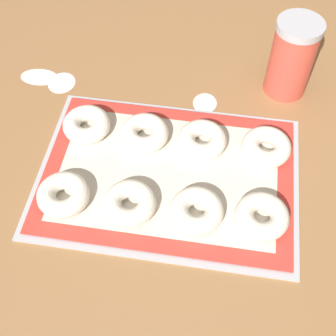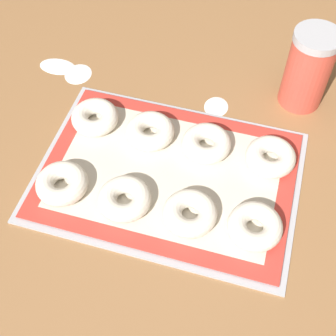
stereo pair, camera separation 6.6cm
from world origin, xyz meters
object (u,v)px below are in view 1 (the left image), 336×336
bagel_front_mid_left (130,203)px  bagel_front_mid_right (197,210)px  bagel_back_far_right (266,147)px  bagel_back_far_left (87,125)px  bagel_front_far_left (63,195)px  bagel_back_mid_right (202,140)px  flour_canister (292,58)px  baking_tray (168,175)px  bagel_back_mid_left (145,133)px  bagel_front_far_right (262,216)px

bagel_front_mid_left → bagel_front_mid_right: size_ratio=1.00×
bagel_back_far_right → bagel_back_far_left: bearing=179.8°
bagel_front_far_left → bagel_front_mid_right: (0.25, 0.00, 0.00)m
bagel_front_mid_left → bagel_back_mid_right: (0.11, 0.17, 0.00)m
bagel_back_far_left → flour_canister: 0.45m
bagel_back_far_left → flour_canister: (0.40, 0.20, 0.06)m
baking_tray → bagel_front_mid_left: bearing=-122.7°
bagel_front_mid_right → bagel_back_mid_right: (-0.01, 0.16, 0.00)m
flour_canister → bagel_back_far_left: bearing=-153.8°
bagel_front_far_left → bagel_back_far_left: bearing=90.4°
bagel_back_mid_left → flour_canister: flour_canister is taller
bagel_front_mid_left → baking_tray: bearing=57.3°
bagel_back_far_left → bagel_back_mid_right: same height
bagel_back_mid_left → bagel_back_far_right: size_ratio=1.00×
baking_tray → bagel_back_mid_left: bearing=127.3°
bagel_front_mid_left → bagel_back_mid_right: same height
bagel_front_far_left → bagel_back_far_right: size_ratio=1.00×
bagel_back_mid_right → flour_canister: (0.16, 0.20, 0.06)m
bagel_back_mid_left → flour_canister: (0.28, 0.20, 0.06)m
bagel_front_far_right → flour_canister: flour_canister is taller
bagel_front_far_right → flour_canister: (0.04, 0.36, 0.06)m
bagel_front_mid_left → bagel_back_mid_left: 0.17m
bagel_front_far_left → bagel_front_mid_left: size_ratio=1.00×
bagel_front_far_left → flour_canister: bearing=42.7°
bagel_front_mid_right → flour_canister: flour_canister is taller
bagel_back_mid_left → bagel_front_mid_left: bearing=-88.9°
bagel_front_far_left → baking_tray: bearing=26.3°
baking_tray → bagel_front_far_left: (-0.18, -0.09, 0.02)m
bagel_front_far_left → bagel_back_mid_right: same height
bagel_back_mid_left → flour_canister: size_ratio=0.55×
bagel_front_far_left → bagel_back_mid_right: size_ratio=1.00×
bagel_front_mid_left → flour_canister: 0.47m
bagel_front_far_right → bagel_back_mid_right: 0.20m
bagel_front_far_right → bagel_front_far_left: bearing=-178.3°
bagel_front_mid_right → bagel_back_far_right: size_ratio=1.00×
baking_tray → bagel_front_mid_right: (0.07, -0.08, 0.02)m
bagel_front_far_right → bagel_front_mid_left: bearing=-177.7°
baking_tray → bagel_front_far_right: size_ratio=5.15×
baking_tray → flour_canister: 0.37m
bagel_back_mid_right → bagel_back_far_right: (0.13, 0.00, 0.00)m
bagel_front_mid_right → bagel_front_far_right: (0.12, 0.01, 0.00)m
bagel_front_mid_left → bagel_back_far_right: 0.30m
baking_tray → bagel_front_far_left: size_ratio=5.15×
bagel_front_far_left → bagel_front_far_right: size_ratio=1.00×
baking_tray → flour_canister: bearing=51.8°
bagel_front_far_left → bagel_back_mid_left: (0.12, 0.17, 0.00)m
baking_tray → bagel_back_far_left: 0.20m
flour_canister → baking_tray: bearing=-128.2°
baking_tray → bagel_back_mid_right: bearing=54.3°
bagel_front_mid_right → bagel_back_far_right: 0.20m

